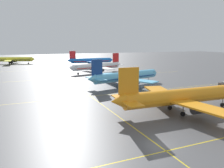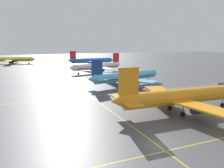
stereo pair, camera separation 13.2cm
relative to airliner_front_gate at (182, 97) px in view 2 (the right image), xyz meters
The scene contains 7 objects.
ground_plane 19.40m from the airliner_front_gate, 140.46° to the right, with size 600.00×600.00×0.00m, color #4C4C4F.
airliner_front_gate is the anchor object (origin of this frame).
airliner_second_row 34.23m from the airliner_front_gate, 85.44° to the left, with size 33.22×28.25×10.42m.
airliner_third_row 73.09m from the airliner_front_gate, 86.09° to the left, with size 32.55×27.68×10.21m.
airliner_far_left_stand 111.86m from the airliner_front_gate, 83.14° to the left, with size 33.42×28.78×10.39m.
airliner_far_right_stand 150.33m from the airliner_front_gate, 104.79° to the left, with size 32.98×28.14×10.44m.
taxiway_markings 44.42m from the airliner_front_gate, 109.37° to the left, with size 126.72×163.88×0.01m.
Camera 2 is at (-19.27, -26.96, 15.93)m, focal length 35.34 mm.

